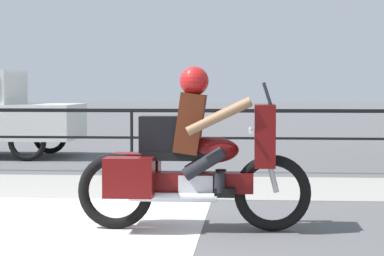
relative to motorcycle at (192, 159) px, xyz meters
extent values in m
plane|color=#565659|center=(-1.37, -0.23, -0.71)|extent=(120.00, 120.00, 0.00)
cube|color=#99968E|center=(-1.37, 3.17, -0.71)|extent=(44.00, 2.40, 0.01)
cube|color=silver|center=(-1.48, -0.43, -0.71)|extent=(3.16, 6.00, 0.01)
cube|color=black|center=(-1.37, 4.84, 0.32)|extent=(36.00, 0.04, 0.06)
cube|color=black|center=(-1.37, 4.84, -0.13)|extent=(36.00, 0.03, 0.04)
cylinder|color=black|center=(-1.37, 4.84, -0.18)|extent=(0.05, 0.05, 1.07)
torus|color=black|center=(0.80, 0.00, -0.33)|extent=(0.76, 0.11, 0.76)
torus|color=black|center=(-0.77, 0.00, -0.33)|extent=(0.76, 0.11, 0.76)
cube|color=#5B0C0C|center=(0.02, 0.00, -0.23)|extent=(1.20, 0.22, 0.20)
cube|color=silver|center=(0.05, 0.00, -0.28)|extent=(0.34, 0.26, 0.26)
ellipsoid|color=#5B0C0C|center=(0.21, 0.00, 0.09)|extent=(0.53, 0.30, 0.26)
cube|color=black|center=(-0.14, 0.00, 0.03)|extent=(0.69, 0.28, 0.08)
cube|color=#5B0C0C|center=(0.72, 0.00, 0.24)|extent=(0.20, 0.58, 0.61)
cube|color=#1E232B|center=(0.74, 0.00, 0.64)|extent=(0.10, 0.49, 0.24)
cylinder|color=silver|center=(0.58, 0.00, 0.29)|extent=(0.04, 0.70, 0.04)
cylinder|color=silver|center=(-0.17, -0.16, -0.36)|extent=(0.87, 0.09, 0.09)
cube|color=#5B0C0C|center=(-0.59, -0.24, -0.16)|extent=(0.48, 0.28, 0.39)
cube|color=#5B0C0C|center=(-0.59, 0.24, -0.16)|extent=(0.48, 0.28, 0.39)
cylinder|color=silver|center=(0.77, 0.00, -0.05)|extent=(0.19, 0.06, 0.57)
cube|color=#4C1E0F|center=(-0.01, 0.00, 0.36)|extent=(0.32, 0.36, 0.62)
sphere|color=#8C6647|center=(0.03, 0.00, 0.76)|extent=(0.23, 0.23, 0.23)
sphere|color=#B21919|center=(0.03, 0.00, 0.78)|extent=(0.29, 0.29, 0.29)
cylinder|color=black|center=(0.14, -0.15, -0.03)|extent=(0.44, 0.13, 0.34)
cylinder|color=black|center=(0.29, -0.15, -0.22)|extent=(0.11, 0.11, 0.19)
cube|color=black|center=(0.34, -0.15, -0.31)|extent=(0.20, 0.10, 0.09)
cylinder|color=black|center=(0.14, 0.15, -0.03)|extent=(0.44, 0.13, 0.34)
cylinder|color=black|center=(0.29, 0.15, -0.22)|extent=(0.11, 0.11, 0.19)
cube|color=black|center=(0.34, 0.15, -0.31)|extent=(0.20, 0.10, 0.09)
cylinder|color=#8C6647|center=(0.28, -0.30, 0.43)|extent=(0.64, 0.09, 0.37)
cylinder|color=#8C6647|center=(0.28, 0.30, 0.43)|extent=(0.64, 0.09, 0.37)
cube|color=black|center=(-0.31, 0.00, 0.24)|extent=(0.40, 0.24, 0.36)
cube|color=#19232D|center=(-4.15, 7.40, 0.70)|extent=(0.04, 1.38, 0.54)
torus|color=black|center=(-3.67, 6.58, -0.34)|extent=(0.75, 0.11, 0.75)
torus|color=black|center=(-3.67, 8.21, -0.34)|extent=(0.75, 0.11, 0.75)
camera|label=1|loc=(0.58, -7.39, 0.73)|focal=70.00mm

